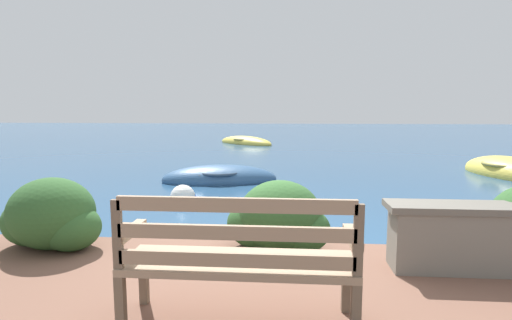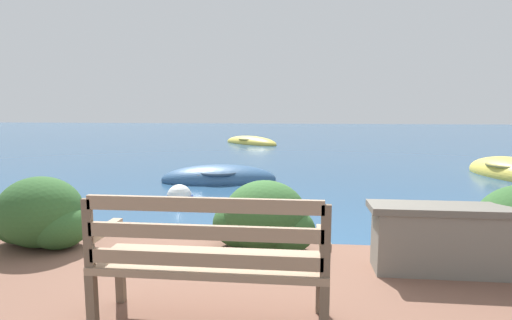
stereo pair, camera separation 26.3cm
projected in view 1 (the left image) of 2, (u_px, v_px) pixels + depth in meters
ground_plane at (277, 260)px, 4.45m from camera, size 80.00×80.00×0.00m
park_bench at (238, 257)px, 2.65m from camera, size 1.57×0.48×0.93m
hedge_clump_far_left at (51, 218)px, 4.19m from camera, size 1.11×0.80×0.75m
hedge_clump_left at (278, 220)px, 4.14m from camera, size 1.08×0.78×0.73m
rowboat_nearest at (220, 179)px, 9.25m from camera, size 2.82×1.60×0.67m
rowboat_mid at (509, 173)px, 10.03m from camera, size 1.94×3.01×0.85m
rowboat_far at (246, 143)px, 19.09m from camera, size 3.23×3.05×0.64m
mooring_buoy at (183, 197)px, 7.26m from camera, size 0.50×0.50×0.46m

